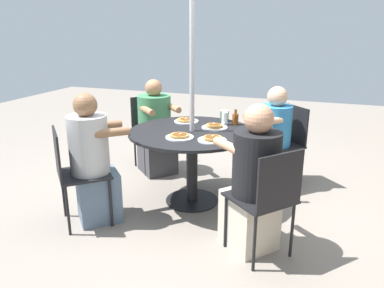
{
  "coord_description": "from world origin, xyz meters",
  "views": [
    {
      "loc": [
        3.31,
        1.2,
        1.72
      ],
      "look_at": [
        0.0,
        0.0,
        0.62
      ],
      "focal_mm": 35.0,
      "sensor_mm": 36.0,
      "label": 1
    }
  ],
  "objects": [
    {
      "name": "ground_plane",
      "position": [
        0.0,
        0.0,
        0.0
      ],
      "size": [
        12.0,
        12.0,
        0.0
      ],
      "primitive_type": "plane",
      "color": "gray"
    },
    {
      "name": "patio_table",
      "position": [
        0.0,
        0.0,
        0.62
      ],
      "size": [
        1.24,
        1.24,
        0.75
      ],
      "color": "black",
      "rests_on": "ground"
    },
    {
      "name": "umbrella_pole",
      "position": [
        0.0,
        0.0,
        1.06
      ],
      "size": [
        0.05,
        0.05,
        2.13
      ],
      "primitive_type": "cylinder",
      "color": "#ADADB2",
      "rests_on": "ground"
    },
    {
      "name": "patio_chair_north",
      "position": [
        0.74,
        0.86,
        0.52
      ],
      "size": [
        0.61,
        0.61,
        0.89
      ],
      "rotation": [
        0.0,
        0.0,
        -3.85
      ],
      "color": "black",
      "rests_on": "ground"
    },
    {
      "name": "diner_north",
      "position": [
        0.62,
        0.73,
        0.54
      ],
      "size": [
        0.58,
        0.59,
        1.19
      ],
      "rotation": [
        0.0,
        0.0,
        -3.85
      ],
      "color": "beige",
      "rests_on": "ground"
    },
    {
      "name": "patio_chair_east",
      "position": [
        -0.79,
        0.82,
        0.52
      ],
      "size": [
        0.61,
        0.61,
        0.89
      ],
      "rotation": [
        0.0,
        0.0,
        -2.37
      ],
      "color": "black",
      "rests_on": "ground"
    },
    {
      "name": "diner_east",
      "position": [
        -0.67,
        0.69,
        0.51
      ],
      "size": [
        0.55,
        0.56,
        1.12
      ],
      "rotation": [
        0.0,
        0.0,
        -2.37
      ],
      "color": "gray",
      "rests_on": "ground"
    },
    {
      "name": "patio_chair_south",
      "position": [
        -0.77,
        -0.83,
        0.52
      ],
      "size": [
        0.61,
        0.61,
        0.89
      ],
      "rotation": [
        0.0,
        0.0,
        -0.75
      ],
      "color": "black",
      "rests_on": "ground"
    },
    {
      "name": "diner_south",
      "position": [
        -0.65,
        -0.7,
        0.51
      ],
      "size": [
        0.62,
        0.63,
        1.13
      ],
      "rotation": [
        0.0,
        0.0,
        -0.75
      ],
      "color": "#3D3D42",
      "rests_on": "ground"
    },
    {
      "name": "patio_chair_west",
      "position": [
        0.78,
        -0.82,
        0.52
      ],
      "size": [
        0.61,
        0.61,
        0.89
      ],
      "rotation": [
        0.0,
        0.0,
        0.76
      ],
      "color": "black",
      "rests_on": "ground"
    },
    {
      "name": "diner_west",
      "position": [
        0.66,
        -0.7,
        0.55
      ],
      "size": [
        0.56,
        0.57,
        1.19
      ],
      "rotation": [
        0.0,
        0.0,
        0.76
      ],
      "color": "slate",
      "rests_on": "ground"
    },
    {
      "name": "pancake_plate_a",
      "position": [
        0.27,
        -0.02,
        0.77
      ],
      "size": [
        0.26,
        0.26,
        0.05
      ],
      "color": "white",
      "rests_on": "patio_table"
    },
    {
      "name": "pancake_plate_b",
      "position": [
        -0.31,
        -0.18,
        0.77
      ],
      "size": [
        0.26,
        0.26,
        0.04
      ],
      "color": "white",
      "rests_on": "patio_table"
    },
    {
      "name": "pancake_plate_c",
      "position": [
        -0.17,
        0.18,
        0.77
      ],
      "size": [
        0.26,
        0.26,
        0.05
      ],
      "color": "white",
      "rests_on": "patio_table"
    },
    {
      "name": "pancake_plate_d",
      "position": [
        0.25,
        0.28,
        0.77
      ],
      "size": [
        0.26,
        0.26,
        0.05
      ],
      "color": "white",
      "rests_on": "patio_table"
    },
    {
      "name": "syrup_bottle",
      "position": [
        -0.38,
        0.34,
        0.81
      ],
      "size": [
        0.09,
        0.06,
        0.16
      ],
      "color": "brown",
      "rests_on": "patio_table"
    },
    {
      "name": "coffee_cup",
      "position": [
        -0.49,
        0.19,
        0.81
      ],
      "size": [
        0.09,
        0.09,
        0.12
      ],
      "color": "#33513D",
      "rests_on": "patio_table"
    },
    {
      "name": "drinking_glass_a",
      "position": [
        -0.34,
        0.24,
        0.82
      ],
      "size": [
        0.06,
        0.06,
        0.13
      ],
      "primitive_type": "cylinder",
      "color": "silver",
      "rests_on": "patio_table"
    }
  ]
}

